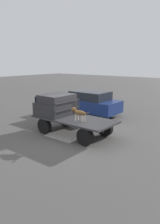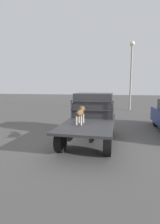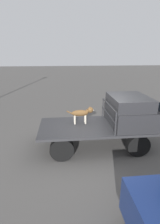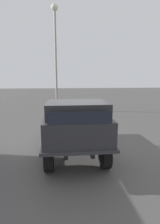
# 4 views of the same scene
# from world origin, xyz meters

# --- Properties ---
(ground_plane) EXTENTS (80.00, 80.00, 0.00)m
(ground_plane) POSITION_xyz_m (0.00, 0.00, 0.00)
(ground_plane) COLOR #514F4C
(flatbed_truck) EXTENTS (4.08, 1.88, 0.83)m
(flatbed_truck) POSITION_xyz_m (0.00, 0.00, 0.60)
(flatbed_truck) COLOR black
(flatbed_truck) RESTS_ON ground
(truck_cab) EXTENTS (1.50, 1.76, 1.05)m
(truck_cab) POSITION_xyz_m (1.20, 0.00, 1.33)
(truck_cab) COLOR #28282B
(truck_cab) RESTS_ON flatbed_truck
(truck_headboard) EXTENTS (0.04, 1.76, 0.77)m
(truck_headboard) POSITION_xyz_m (0.42, 0.00, 1.35)
(truck_headboard) COLOR #2D2D30
(truck_headboard) RESTS_ON flatbed_truck
(dog) EXTENTS (1.02, 0.23, 0.64)m
(dog) POSITION_xyz_m (-0.47, 0.27, 1.23)
(dog) COLOR beige
(dog) RESTS_ON flatbed_truck
(light_pole_near) EXTENTS (0.52, 0.52, 7.80)m
(light_pole_near) POSITION_xyz_m (-8.12, -0.78, 5.32)
(light_pole_near) COLOR gray
(light_pole_near) RESTS_ON ground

